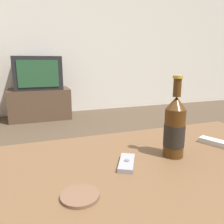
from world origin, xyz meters
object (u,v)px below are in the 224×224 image
(tv_stand, at_px, (40,104))
(television, at_px, (38,73))
(beer_bottle, at_px, (175,128))
(remote_control, at_px, (222,144))
(cell_phone, at_px, (127,163))

(tv_stand, height_order, television, television)
(television, relative_size, beer_bottle, 2.26)
(remote_control, bearing_deg, beer_bottle, 159.00)
(television, height_order, remote_control, television)
(cell_phone, bearing_deg, tv_stand, 122.40)
(tv_stand, xyz_separation_m, cell_phone, (0.19, -2.69, 0.27))
(television, xyz_separation_m, cell_phone, (0.19, -2.68, -0.16))
(tv_stand, xyz_separation_m, television, (0.00, -0.00, 0.44))
(television, xyz_separation_m, remote_control, (0.59, -2.67, -0.16))
(beer_bottle, distance_m, remote_control, 0.24)
(tv_stand, height_order, cell_phone, cell_phone)
(tv_stand, bearing_deg, cell_phone, -86.03)
(tv_stand, relative_size, beer_bottle, 2.99)
(beer_bottle, bearing_deg, tv_stand, 97.76)
(television, bearing_deg, beer_bottle, -82.23)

